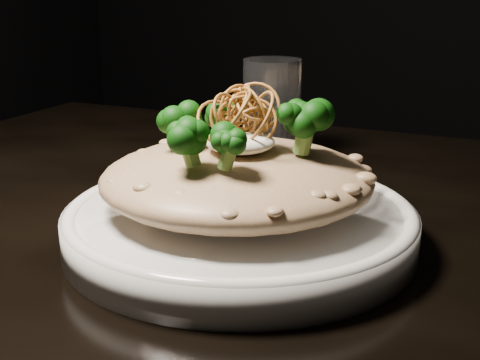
% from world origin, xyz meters
% --- Properties ---
extents(table, '(1.10, 0.80, 0.75)m').
position_xyz_m(table, '(0.00, 0.00, 0.67)').
color(table, black).
rests_on(table, ground).
extents(plate, '(0.29, 0.29, 0.03)m').
position_xyz_m(plate, '(-0.03, -0.06, 0.76)').
color(plate, white).
rests_on(plate, table).
extents(risotto, '(0.22, 0.22, 0.05)m').
position_xyz_m(risotto, '(-0.03, -0.05, 0.80)').
color(risotto, brown).
rests_on(risotto, plate).
extents(broccoli, '(0.14, 0.14, 0.05)m').
position_xyz_m(broccoli, '(-0.02, -0.06, 0.85)').
color(broccoli, black).
rests_on(broccoli, risotto).
extents(cheese, '(0.06, 0.06, 0.02)m').
position_xyz_m(cheese, '(-0.03, -0.06, 0.84)').
color(cheese, silver).
rests_on(cheese, risotto).
extents(shallots, '(0.06, 0.06, 0.04)m').
position_xyz_m(shallots, '(-0.02, -0.05, 0.86)').
color(shallots, '#8E5A1E').
rests_on(shallots, cheese).
extents(drinking_glass, '(0.08, 0.08, 0.12)m').
position_xyz_m(drinking_glass, '(-0.10, 0.20, 0.81)').
color(drinking_glass, white).
rests_on(drinking_glass, table).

